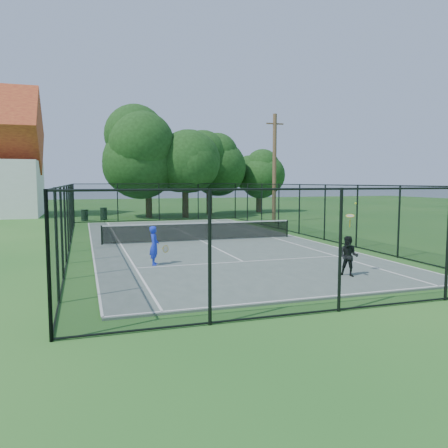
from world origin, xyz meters
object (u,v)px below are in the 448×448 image
object	(u,v)px
player_blue	(154,246)
player_black	(349,256)
trash_bin_right	(104,214)
trash_bin_left	(85,215)
utility_pole	(274,168)
tennis_net	(201,231)

from	to	relation	value
player_blue	player_black	bearing A→B (deg)	-34.51
player_blue	player_black	distance (m)	6.93
player_black	trash_bin_right	bearing A→B (deg)	104.90
trash_bin_left	player_black	size ratio (longest dim) A/B	0.38
utility_pole	player_black	size ratio (longest dim) A/B	3.48
trash_bin_right	player_black	world-z (taller)	player_black
tennis_net	trash_bin_right	size ratio (longest dim) A/B	9.81
trash_bin_right	utility_pole	world-z (taller)	utility_pole
tennis_net	player_black	world-z (taller)	player_black
tennis_net	player_black	xyz separation A→B (m)	(2.35, -9.88, 0.15)
trash_bin_right	player_black	size ratio (longest dim) A/B	0.43
tennis_net	trash_bin_right	distance (m)	15.49
tennis_net	trash_bin_left	size ratio (longest dim) A/B	11.13
tennis_net	utility_pole	bearing A→B (deg)	47.39
player_blue	trash_bin_left	bearing A→B (deg)	96.58
tennis_net	trash_bin_left	distance (m)	15.73
trash_bin_left	utility_pole	world-z (taller)	utility_pole
trash_bin_right	utility_pole	distance (m)	14.33
utility_pole	player_blue	size ratio (longest dim) A/B	5.72
trash_bin_right	player_black	xyz separation A→B (m)	(6.59, -24.78, 0.21)
tennis_net	player_blue	world-z (taller)	player_blue
trash_bin_right	player_black	distance (m)	25.65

